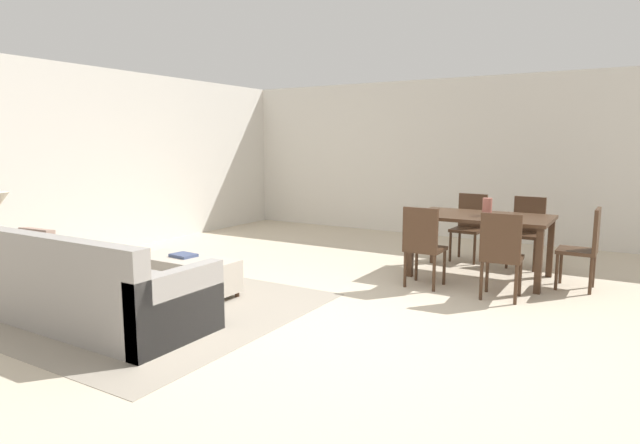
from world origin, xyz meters
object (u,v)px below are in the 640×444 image
object	(u,v)px
dining_chair_near_left	(423,242)
vase_centerpiece	(487,207)
side_table	(1,255)
dining_chair_head_east	(586,244)
ottoman_table	(186,273)
book_on_ottoman	(184,255)
dining_chair_near_right	(501,251)
dining_chair_far_left	(470,223)
dining_table	(481,222)
dining_chair_far_right	(527,228)
couch	(89,292)

from	to	relation	value
dining_chair_near_left	vase_centerpiece	xyz separation A→B (m)	(0.49, 0.83, 0.35)
side_table	dining_chair_head_east	bearing A→B (deg)	34.48
ottoman_table	dining_chair_near_left	distance (m)	2.63
book_on_ottoman	dining_chair_near_right	bearing A→B (deg)	26.24
ottoman_table	book_on_ottoman	world-z (taller)	book_on_ottoman
dining_chair_near_right	dining_chair_far_left	xyz separation A→B (m)	(-0.81, 1.76, 0.00)
ottoman_table	book_on_ottoman	bearing A→B (deg)	151.37
ottoman_table	dining_chair_near_right	distance (m)	3.33
ottoman_table	dining_chair_near_right	world-z (taller)	dining_chair_near_right
dining_chair_far_left	ottoman_table	bearing A→B (deg)	-123.09
dining_table	vase_centerpiece	size ratio (longest dim) A/B	7.52
dining_chair_near_right	vase_centerpiece	xyz separation A→B (m)	(-0.37, 0.87, 0.35)
dining_chair_near_right	vase_centerpiece	world-z (taller)	vase_centerpiece
ottoman_table	vase_centerpiece	xyz separation A→B (m)	(2.58, 2.39, 0.64)
dining_chair_far_left	dining_chair_far_right	size ratio (longest dim) A/B	1.00
book_on_ottoman	dining_table	bearing A→B (deg)	42.56
ottoman_table	dining_chair_head_east	bearing A→B (deg)	33.33
dining_chair_near_right	dining_chair_far_right	distance (m)	1.74
couch	dining_chair_far_right	world-z (taller)	dining_chair_far_right
dining_chair_near_right	dining_chair_far_right	bearing A→B (deg)	91.71
ottoman_table	book_on_ottoman	distance (m)	0.20
dining_chair_near_left	book_on_ottoman	distance (m)	2.64
side_table	dining_table	xyz separation A→B (m)	(4.00, 3.54, 0.20)
dining_chair_near_right	dining_chair_far_left	world-z (taller)	same
side_table	dining_table	distance (m)	5.35
dining_table	dining_chair_near_right	bearing A→B (deg)	-63.94
dining_table	dining_chair_far_left	distance (m)	0.96
couch	vase_centerpiece	world-z (taller)	vase_centerpiece
dining_chair_near_right	dining_chair_far_right	size ratio (longest dim) A/B	1.00
couch	ottoman_table	distance (m)	1.14
ottoman_table	couch	bearing A→B (deg)	-93.22
ottoman_table	side_table	xyz separation A→B (m)	(-1.49, -1.13, 0.24)
dining_chair_far_left	book_on_ottoman	world-z (taller)	dining_chair_far_left
book_on_ottoman	dining_chair_far_right	bearing A→B (deg)	47.44
couch	dining_chair_head_east	xyz separation A→B (m)	(3.72, 3.54, 0.23)
dining_chair_near_left	dining_chair_near_right	bearing A→B (deg)	-3.09
dining_chair_near_right	dining_chair_head_east	bearing A→B (deg)	51.20
dining_chair_near_left	dining_chair_head_east	xyz separation A→B (m)	(1.57, 0.84, 0.00)
dining_chair_far_right	dining_chair_near_right	bearing A→B (deg)	-88.29
dining_table	dining_chair_far_right	world-z (taller)	dining_chair_far_right
dining_chair_far_right	vase_centerpiece	world-z (taller)	vase_centerpiece
dining_chair_near_left	dining_chair_head_east	size ratio (longest dim) A/B	1.00
couch	side_table	size ratio (longest dim) A/B	3.76
dining_chair_far_left	dining_chair_far_right	bearing A→B (deg)	-1.54
ottoman_table	dining_chair_far_left	distance (m)	3.93
side_table	dining_chair_near_right	xyz separation A→B (m)	(4.44, 2.65, 0.05)
couch	dining_chair_far_left	distance (m)	4.94
side_table	ottoman_table	bearing A→B (deg)	37.16
dining_chair_near_right	dining_chair_far_right	xyz separation A→B (m)	(-0.05, 1.74, 0.00)
dining_chair_head_east	couch	bearing A→B (deg)	-136.43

